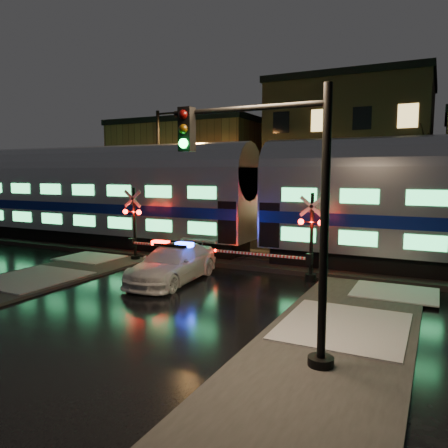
{
  "coord_description": "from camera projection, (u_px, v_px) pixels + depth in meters",
  "views": [
    {
      "loc": [
        8.82,
        -15.58,
        4.59
      ],
      "look_at": [
        -0.13,
        2.5,
        2.2
      ],
      "focal_mm": 35.0,
      "sensor_mm": 36.0,
      "label": 1
    }
  ],
  "objects": [
    {
      "name": "ground",
      "position": [
        200.0,
        282.0,
        18.29
      ],
      "size": [
        120.0,
        120.0,
        0.0
      ],
      "primitive_type": "plane",
      "color": "black",
      "rests_on": "ground"
    },
    {
      "name": "ballast",
      "position": [
        248.0,
        259.0,
        22.72
      ],
      "size": [
        90.0,
        4.2,
        0.24
      ],
      "primitive_type": "cube",
      "color": "black",
      "rests_on": "ground"
    },
    {
      "name": "sidewalk_right",
      "position": [
        318.0,
        370.0,
        10.08
      ],
      "size": [
        4.0,
        20.0,
        0.12
      ],
      "primitive_type": "cube",
      "color": "#2D2D2D",
      "rests_on": "ground"
    },
    {
      "name": "building_left",
      "position": [
        195.0,
        173.0,
        43.06
      ],
      "size": [
        14.0,
        10.0,
        9.0
      ],
      "primitive_type": "cube",
      "color": "brown",
      "rests_on": "ground"
    },
    {
      "name": "building_mid",
      "position": [
        352.0,
        159.0,
        36.75
      ],
      "size": [
        12.0,
        11.0,
        11.5
      ],
      "primitive_type": "cube",
      "color": "brown",
      "rests_on": "ground"
    },
    {
      "name": "train",
      "position": [
        260.0,
        196.0,
        22.05
      ],
      "size": [
        51.0,
        3.12,
        5.92
      ],
      "color": "black",
      "rests_on": "ballast"
    },
    {
      "name": "police_car",
      "position": [
        173.0,
        263.0,
        18.39
      ],
      "size": [
        2.42,
        5.4,
        1.71
      ],
      "rotation": [
        0.0,
        0.0,
        0.05
      ],
      "color": "white",
      "rests_on": "ground"
    },
    {
      "name": "crossing_signal_right",
      "position": [
        302.0,
        245.0,
        18.53
      ],
      "size": [
        5.28,
        0.63,
        3.74
      ],
      "color": "black",
      "rests_on": "ground"
    },
    {
      "name": "crossing_signal_left",
      "position": [
        139.0,
        232.0,
        22.29
      ],
      "size": [
        5.4,
        0.64,
        3.82
      ],
      "color": "black",
      "rests_on": "ground"
    },
    {
      "name": "traffic_light",
      "position": [
        280.0,
        221.0,
        10.18
      ],
      "size": [
        4.22,
        0.73,
        6.52
      ],
      "rotation": [
        0.0,
        0.0,
        -0.23
      ],
      "color": "black",
      "rests_on": "ground"
    },
    {
      "name": "streetlight",
      "position": [
        162.0,
        166.0,
        29.22
      ],
      "size": [
        2.89,
        0.3,
        8.66
      ],
      "color": "black",
      "rests_on": "ground"
    }
  ]
}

